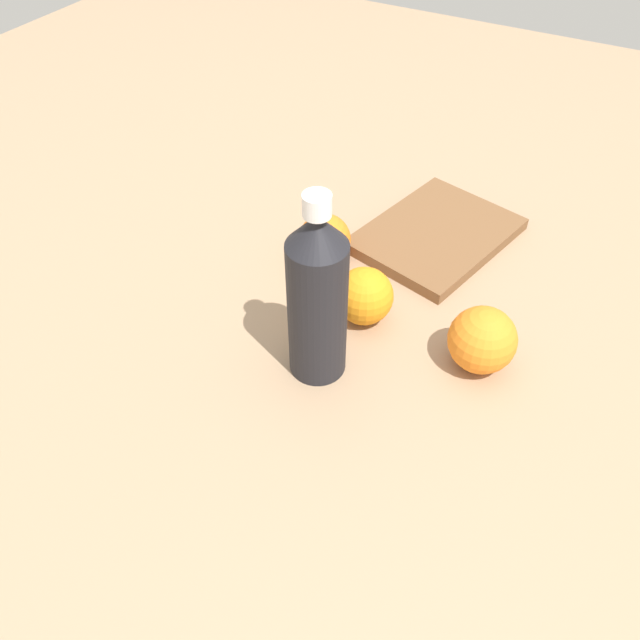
# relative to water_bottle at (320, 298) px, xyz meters

# --- Properties ---
(ground_plane) EXTENTS (2.40, 2.40, 0.00)m
(ground_plane) POSITION_rel_water_bottle_xyz_m (-0.02, -0.00, -0.11)
(ground_plane) COLOR #9E7F60
(water_bottle) EXTENTS (0.07, 0.07, 0.25)m
(water_bottle) POSITION_rel_water_bottle_xyz_m (0.00, 0.00, 0.00)
(water_bottle) COLOR black
(water_bottle) RESTS_ON ground_plane
(orange_0) EXTENTS (0.08, 0.08, 0.08)m
(orange_0) POSITION_rel_water_bottle_xyz_m (-0.10, 0.17, -0.07)
(orange_0) COLOR orange
(orange_0) RESTS_ON ground_plane
(orange_1) EXTENTS (0.08, 0.08, 0.08)m
(orange_1) POSITION_rel_water_bottle_xyz_m (-0.10, 0.01, -0.08)
(orange_1) COLOR orange
(orange_1) RESTS_ON ground_plane
(orange_2) EXTENTS (0.08, 0.08, 0.08)m
(orange_2) POSITION_rel_water_bottle_xyz_m (-0.18, -0.09, -0.08)
(orange_2) COLOR orange
(orange_2) RESTS_ON ground_plane
(cutting_board) EXTENTS (0.27, 0.23, 0.02)m
(cutting_board) POSITION_rel_water_bottle_xyz_m (-0.31, 0.03, -0.11)
(cutting_board) COLOR brown
(cutting_board) RESTS_ON ground_plane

